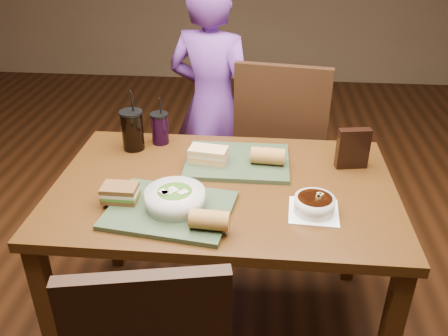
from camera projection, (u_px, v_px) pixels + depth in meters
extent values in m
plane|color=#381C0B|center=(224.00, 323.00, 2.18)|extent=(6.00, 6.00, 0.00)
cube|color=#43270D|center=(51.00, 322.00, 1.73)|extent=(0.06, 0.06, 0.71)
cube|color=#43270D|center=(112.00, 207.00, 2.38)|extent=(0.06, 0.06, 0.71)
cube|color=#43270D|center=(355.00, 220.00, 2.28)|extent=(0.06, 0.06, 0.71)
cube|color=#43270D|center=(224.00, 188.00, 1.82)|extent=(1.30, 0.85, 0.04)
cube|color=black|center=(277.00, 154.00, 2.60)|extent=(0.52, 0.52, 0.04)
cube|color=black|center=(280.00, 120.00, 2.28)|extent=(0.46, 0.11, 0.54)
cube|color=black|center=(239.00, 211.00, 2.57)|extent=(0.04, 0.04, 0.46)
cube|color=black|center=(311.00, 215.00, 2.54)|extent=(0.04, 0.04, 0.46)
cube|color=black|center=(243.00, 175.00, 2.91)|extent=(0.04, 0.04, 0.46)
cube|color=black|center=(307.00, 178.00, 2.88)|extent=(0.04, 0.04, 0.46)
imported|color=#65328A|center=(212.00, 107.00, 2.63)|extent=(0.60, 0.49, 1.40)
cube|color=#2D3F26|center=(170.00, 210.00, 1.64)|extent=(0.46, 0.38, 0.02)
cube|color=#2D3F26|center=(237.00, 161.00, 1.96)|extent=(0.42, 0.32, 0.02)
cylinder|color=silver|center=(175.00, 199.00, 1.63)|extent=(0.21, 0.21, 0.06)
ellipsoid|color=#427219|center=(175.00, 196.00, 1.63)|extent=(0.17, 0.17, 0.05)
cube|color=beige|center=(173.00, 190.00, 1.62)|extent=(0.04, 0.04, 0.01)
cube|color=beige|center=(183.00, 193.00, 1.60)|extent=(0.04, 0.04, 0.01)
cube|color=beige|center=(164.00, 192.00, 1.60)|extent=(0.04, 0.04, 0.01)
cube|color=beige|center=(167.00, 193.00, 1.60)|extent=(0.04, 0.03, 0.01)
cube|color=white|center=(314.00, 212.00, 1.65)|extent=(0.18, 0.18, 0.00)
cylinder|color=silver|center=(314.00, 204.00, 1.63)|extent=(0.14, 0.14, 0.05)
cylinder|color=black|center=(315.00, 199.00, 1.62)|extent=(0.12, 0.12, 0.01)
cube|color=#B28947|center=(321.00, 195.00, 1.63)|extent=(0.02, 0.02, 0.01)
cube|color=#B28947|center=(319.00, 194.00, 1.63)|extent=(0.02, 0.02, 0.01)
cube|color=#B28947|center=(319.00, 197.00, 1.61)|extent=(0.02, 0.02, 0.01)
cube|color=#B28947|center=(318.00, 197.00, 1.61)|extent=(0.02, 0.02, 0.01)
cube|color=#593819|center=(121.00, 198.00, 1.68)|extent=(0.12, 0.09, 0.02)
cube|color=#3F721E|center=(120.00, 195.00, 1.67)|extent=(0.12, 0.09, 0.01)
cube|color=beige|center=(120.00, 192.00, 1.67)|extent=(0.12, 0.09, 0.01)
cube|color=#593819|center=(119.00, 188.00, 1.66)|extent=(0.12, 0.09, 0.02)
cube|color=tan|center=(208.00, 159.00, 1.93)|extent=(0.16, 0.10, 0.02)
cube|color=orange|center=(208.00, 156.00, 1.92)|extent=(0.16, 0.10, 0.01)
cube|color=beige|center=(208.00, 154.00, 1.92)|extent=(0.16, 0.10, 0.01)
cube|color=tan|center=(208.00, 151.00, 1.91)|extent=(0.16, 0.10, 0.02)
cylinder|color=#AD7533|center=(210.00, 220.00, 1.52)|extent=(0.13, 0.07, 0.06)
cylinder|color=#AD7533|center=(268.00, 156.00, 1.90)|extent=(0.14, 0.08, 0.07)
cylinder|color=black|center=(133.00, 131.00, 2.04)|extent=(0.09, 0.09, 0.16)
cylinder|color=black|center=(131.00, 113.00, 2.00)|extent=(0.10, 0.10, 0.01)
cylinder|color=black|center=(132.00, 102.00, 1.97)|extent=(0.01, 0.03, 0.11)
cylinder|color=black|center=(160.00, 129.00, 2.10)|extent=(0.08, 0.08, 0.13)
cylinder|color=black|center=(159.00, 115.00, 2.06)|extent=(0.08, 0.08, 0.01)
cylinder|color=black|center=(160.00, 106.00, 2.04)|extent=(0.01, 0.02, 0.09)
cube|color=black|center=(353.00, 149.00, 1.89)|extent=(0.13, 0.06, 0.17)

